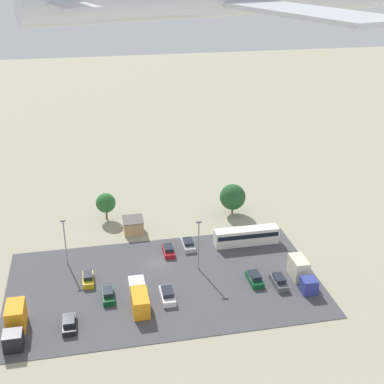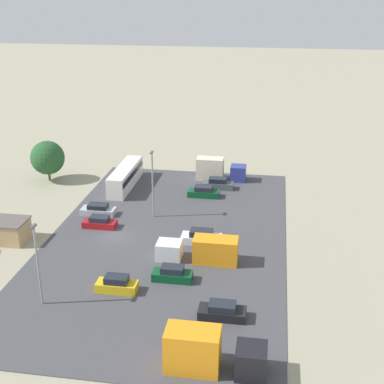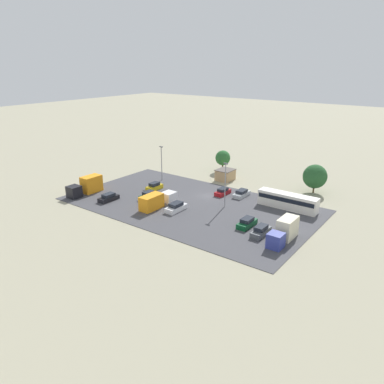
{
  "view_description": "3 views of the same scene",
  "coord_description": "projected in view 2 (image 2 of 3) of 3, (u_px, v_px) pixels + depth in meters",
  "views": [
    {
      "loc": [
        9.89,
        77.75,
        48.61
      ],
      "look_at": [
        -2.29,
        17.51,
        20.83
      ],
      "focal_mm": 50.0,
      "sensor_mm": 36.0,
      "label": 1
    },
    {
      "loc": [
        56.17,
        18.32,
        28.93
      ],
      "look_at": [
        -2.21,
        9.11,
        5.5
      ],
      "focal_mm": 50.0,
      "sensor_mm": 36.0,
      "label": 2
    },
    {
      "loc": [
        -42.12,
        62.33,
        27.23
      ],
      "look_at": [
        0.17,
        5.45,
        2.42
      ],
      "focal_mm": 35.0,
      "sensor_mm": 36.0,
      "label": 3
    }
  ],
  "objects": [
    {
      "name": "ground_plane",
      "position": [
        115.0,
        236.0,
        64.9
      ],
      "size": [
        400.0,
        400.0,
        0.0
      ],
      "primitive_type": "plane",
      "color": "gray"
    },
    {
      "name": "parking_lot_surface",
      "position": [
        167.0,
        240.0,
        63.96
      ],
      "size": [
        49.42,
        28.23,
        0.08
      ],
      "color": "#424247",
      "rests_on": "ground"
    },
    {
      "name": "shed_building",
      "position": [
        9.0,
        231.0,
        63.29
      ],
      "size": [
        3.81,
        4.22,
        2.65
      ],
      "color": "tan",
      "rests_on": "ground"
    },
    {
      "name": "bus",
      "position": [
        125.0,
        176.0,
        79.91
      ],
      "size": [
        11.72,
        2.46,
        3.02
      ],
      "rotation": [
        0.0,
        0.0,
        1.57
      ],
      "color": "silver",
      "rests_on": "ground"
    },
    {
      "name": "parked_car_0",
      "position": [
        172.0,
        274.0,
        55.07
      ],
      "size": [
        1.73,
        4.14,
        1.58
      ],
      "rotation": [
        0.0,
        0.0,
        3.14
      ],
      "color": "#0C4723",
      "rests_on": "ground"
    },
    {
      "name": "parked_car_1",
      "position": [
        218.0,
        184.0,
        79.43
      ],
      "size": [
        1.76,
        4.58,
        1.64
      ],
      "rotation": [
        0.0,
        0.0,
        3.14
      ],
      "color": "#4C5156",
      "rests_on": "ground"
    },
    {
      "name": "parked_car_2",
      "position": [
        204.0,
        192.0,
        76.47
      ],
      "size": [
        1.87,
        4.48,
        1.57
      ],
      "color": "#0C4723",
      "rests_on": "ground"
    },
    {
      "name": "parked_car_3",
      "position": [
        98.0,
        210.0,
        70.68
      ],
      "size": [
        1.94,
        4.52,
        1.43
      ],
      "rotation": [
        0.0,
        0.0,
        3.14
      ],
      "color": "#ADB2B7",
      "rests_on": "ground"
    },
    {
      "name": "parked_car_4",
      "position": [
        100.0,
        223.0,
        66.97
      ],
      "size": [
        1.8,
        4.18,
        1.45
      ],
      "color": "maroon",
      "rests_on": "ground"
    },
    {
      "name": "parked_car_5",
      "position": [
        117.0,
        285.0,
        53.15
      ],
      "size": [
        1.72,
        4.11,
        1.64
      ],
      "color": "gold",
      "rests_on": "ground"
    },
    {
      "name": "parked_car_6",
      "position": [
        222.0,
        311.0,
        48.95
      ],
      "size": [
        1.89,
        4.41,
        1.51
      ],
      "color": "black",
      "rests_on": "ground"
    },
    {
      "name": "parked_car_7",
      "position": [
        201.0,
        237.0,
        62.95
      ],
      "size": [
        2.0,
        4.75,
        1.61
      ],
      "rotation": [
        0.0,
        0.0,
        3.14
      ],
      "color": "silver",
      "rests_on": "ground"
    },
    {
      "name": "parked_truck_0",
      "position": [
        202.0,
        250.0,
        58.62
      ],
      "size": [
        2.4,
        8.95,
        2.83
      ],
      "rotation": [
        0.0,
        0.0,
        3.14
      ],
      "color": "silver",
      "rests_on": "ground"
    },
    {
      "name": "parked_truck_1",
      "position": [
        218.0,
        170.0,
        82.68
      ],
      "size": [
        2.3,
        7.61,
        3.42
      ],
      "color": "navy",
      "rests_on": "ground"
    },
    {
      "name": "parked_truck_2",
      "position": [
        209.0,
        353.0,
        41.97
      ],
      "size": [
        2.54,
        8.01,
        3.56
      ],
      "color": "black",
      "rests_on": "ground"
    },
    {
      "name": "tree_near_shed",
      "position": [
        48.0,
        158.0,
        81.68
      ],
      "size": [
        5.19,
        5.19,
        6.3
      ],
      "color": "brown",
      "rests_on": "ground"
    },
    {
      "name": "light_pole_lot_centre",
      "position": [
        38.0,
        262.0,
        49.57
      ],
      "size": [
        0.9,
        0.28,
        8.28
      ],
      "color": "gray",
      "rests_on": "ground"
    },
    {
      "name": "light_pole_lot_edge",
      "position": [
        153.0,
        182.0,
        68.34
      ],
      "size": [
        0.9,
        0.28,
        8.92
      ],
      "color": "gray",
      "rests_on": "ground"
    }
  ]
}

